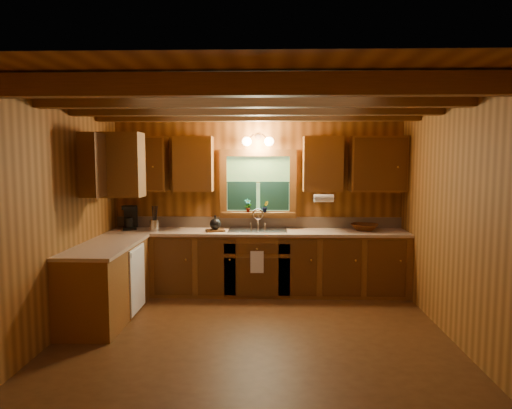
{
  "coord_description": "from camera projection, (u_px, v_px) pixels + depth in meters",
  "views": [
    {
      "loc": [
        0.17,
        -4.91,
        1.91
      ],
      "look_at": [
        0.0,
        0.8,
        1.35
      ],
      "focal_mm": 32.6,
      "sensor_mm": 36.0,
      "label": 1
    }
  ],
  "objects": [
    {
      "name": "room",
      "position": [
        254.0,
        216.0,
        4.95
      ],
      "size": [
        4.2,
        4.2,
        4.2
      ],
      "color": "#4C2B12",
      "rests_on": "ground"
    },
    {
      "name": "ceiling_beams",
      "position": [
        254.0,
        103.0,
        4.84
      ],
      "size": [
        4.2,
        2.54,
        0.18
      ],
      "color": "brown",
      "rests_on": "room"
    },
    {
      "name": "base_cabinets",
      "position": [
        221.0,
        268.0,
        6.33
      ],
      "size": [
        4.2,
        2.22,
        0.86
      ],
      "color": "brown",
      "rests_on": "ground"
    },
    {
      "name": "countertop",
      "position": [
        222.0,
        235.0,
        6.29
      ],
      "size": [
        4.2,
        2.24,
        0.04
      ],
      "color": "tan",
      "rests_on": "base_cabinets"
    },
    {
      "name": "backsplash",
      "position": [
        258.0,
        222.0,
        6.86
      ],
      "size": [
        4.2,
        0.02,
        0.16
      ],
      "primitive_type": "cube",
      "color": "tan",
      "rests_on": "room"
    },
    {
      "name": "dishwasher_panel",
      "position": [
        137.0,
        279.0,
        5.76
      ],
      "size": [
        0.02,
        0.6,
        0.8
      ],
      "primitive_type": "cube",
      "color": "white",
      "rests_on": "base_cabinets"
    },
    {
      "name": "upper_cabinets",
      "position": [
        216.0,
        164.0,
        6.33
      ],
      "size": [
        4.19,
        1.77,
        0.78
      ],
      "color": "brown",
      "rests_on": "room"
    },
    {
      "name": "window",
      "position": [
        258.0,
        185.0,
        6.79
      ],
      "size": [
        1.12,
        0.08,
        1.0
      ],
      "color": "brown",
      "rests_on": "room"
    },
    {
      "name": "window_sill",
      "position": [
        258.0,
        213.0,
        6.78
      ],
      "size": [
        1.06,
        0.14,
        0.04
      ],
      "primitive_type": "cube",
      "color": "brown",
      "rests_on": "room"
    },
    {
      "name": "wall_sconce",
      "position": [
        258.0,
        141.0,
        6.61
      ],
      "size": [
        0.45,
        0.21,
        0.17
      ],
      "color": "black",
      "rests_on": "room"
    },
    {
      "name": "paper_towel_roll",
      "position": [
        324.0,
        198.0,
        6.44
      ],
      "size": [
        0.27,
        0.11,
        0.11
      ],
      "primitive_type": "cylinder",
      "rotation": [
        0.0,
        1.57,
        0.0
      ],
      "color": "white",
      "rests_on": "upper_cabinets"
    },
    {
      "name": "dish_towel",
      "position": [
        257.0,
        262.0,
        6.29
      ],
      "size": [
        0.18,
        0.01,
        0.3
      ],
      "primitive_type": "cube",
      "color": "white",
      "rests_on": "base_cabinets"
    },
    {
      "name": "sink",
      "position": [
        258.0,
        234.0,
        6.59
      ],
      "size": [
        0.82,
        0.48,
        0.43
      ],
      "color": "silver",
      "rests_on": "countertop"
    },
    {
      "name": "coffee_maker",
      "position": [
        130.0,
        218.0,
        6.7
      ],
      "size": [
        0.19,
        0.25,
        0.34
      ],
      "rotation": [
        0.0,
        0.0,
        0.31
      ],
      "color": "black",
      "rests_on": "countertop"
    },
    {
      "name": "utensil_crock",
      "position": [
        154.0,
        225.0,
        6.53
      ],
      "size": [
        0.13,
        0.13,
        0.36
      ],
      "rotation": [
        0.0,
        0.0,
        -0.3
      ],
      "color": "silver",
      "rests_on": "countertop"
    },
    {
      "name": "cutting_board",
      "position": [
        215.0,
        230.0,
        6.52
      ],
      "size": [
        0.29,
        0.24,
        0.02
      ],
      "primitive_type": "cube",
      "rotation": [
        0.0,
        0.0,
        0.28
      ],
      "color": "#502C11",
      "rests_on": "countertop"
    },
    {
      "name": "teakettle",
      "position": [
        215.0,
        224.0,
        6.51
      ],
      "size": [
        0.16,
        0.16,
        0.2
      ],
      "rotation": [
        0.0,
        0.0,
        -0.07
      ],
      "color": "black",
      "rests_on": "cutting_board"
    },
    {
      "name": "wicker_basket",
      "position": [
        364.0,
        227.0,
        6.59
      ],
      "size": [
        0.48,
        0.48,
        0.09
      ],
      "primitive_type": "imported",
      "rotation": [
        0.0,
        0.0,
        -0.3
      ],
      "color": "#48230C",
      "rests_on": "countertop"
    },
    {
      "name": "potted_plant_left",
      "position": [
        248.0,
        205.0,
        6.77
      ],
      "size": [
        0.12,
        0.11,
        0.2
      ],
      "primitive_type": "imported",
      "rotation": [
        0.0,
        0.0,
        0.44
      ],
      "color": "#502C11",
      "rests_on": "window_sill"
    },
    {
      "name": "potted_plant_right",
      "position": [
        265.0,
        207.0,
        6.73
      ],
      "size": [
        0.11,
        0.1,
        0.17
      ],
      "primitive_type": "imported",
      "rotation": [
        0.0,
        0.0,
        0.29
      ],
      "color": "#502C11",
      "rests_on": "window_sill"
    }
  ]
}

